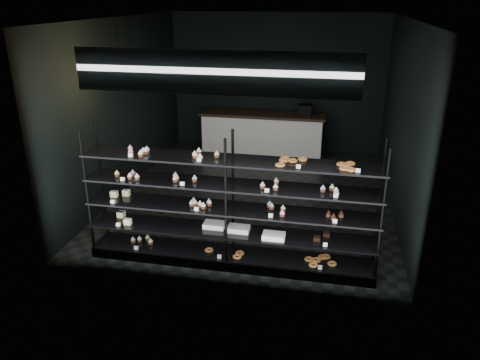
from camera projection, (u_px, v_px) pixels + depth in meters
The scene contains 5 objects.
room at pixel (255, 113), 8.32m from camera, with size 5.01×6.01×3.20m.
display_shelf at pixel (228, 223), 6.44m from camera, with size 4.00×0.50×1.91m.
signage at pixel (213, 72), 5.23m from camera, with size 3.30×0.05×0.50m.
pendant_lamp at pixel (120, 75), 6.91m from camera, with size 0.35×0.35×0.91m.
service_counter at pixel (263, 133), 11.05m from camera, with size 2.91×0.65×1.23m.
Camera 1 is at (1.35, -8.07, 3.56)m, focal length 35.00 mm.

